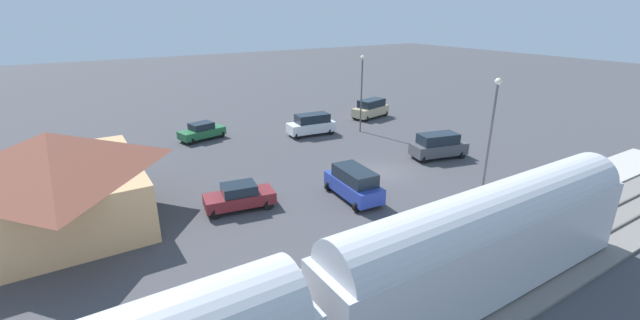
{
  "coord_description": "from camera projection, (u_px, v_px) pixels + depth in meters",
  "views": [
    {
      "loc": [
        -23.52,
        20.77,
        12.32
      ],
      "look_at": [
        2.76,
        4.21,
        1.0
      ],
      "focal_mm": 23.15,
      "sensor_mm": 36.0,
      "label": 1
    }
  ],
  "objects": [
    {
      "name": "pedestrian_on_platform",
      "position": [
        485.0,
        203.0,
        25.0
      ],
      "size": [
        0.36,
        0.36,
        1.71
      ],
      "color": "#333338",
      "rests_on": "platform"
    },
    {
      "name": "station_building",
      "position": [
        56.0,
        177.0,
        24.45
      ],
      "size": [
        12.04,
        9.79,
        5.76
      ],
      "color": "tan",
      "rests_on": "ground"
    },
    {
      "name": "sedan_green",
      "position": [
        202.0,
        131.0,
        41.37
      ],
      "size": [
        2.82,
        4.8,
        1.74
      ],
      "color": "#236638",
      "rests_on": "ground"
    },
    {
      "name": "light_pole_lot_center",
      "position": [
        362.0,
        85.0,
        42.72
      ],
      "size": [
        0.44,
        0.44,
        8.01
      ],
      "color": "#515156",
      "rests_on": "ground"
    },
    {
      "name": "railway_track",
      "position": [
        552.0,
        252.0,
        22.16
      ],
      "size": [
        4.8,
        70.0,
        0.3
      ],
      "color": "slate",
      "rests_on": "ground"
    },
    {
      "name": "suv_blue",
      "position": [
        354.0,
        183.0,
        28.29
      ],
      "size": [
        5.04,
        2.7,
        2.22
      ],
      "color": "#283D9E",
      "rests_on": "ground"
    },
    {
      "name": "ground_plane",
      "position": [
        382.0,
        172.0,
        33.32
      ],
      "size": [
        200.0,
        200.0,
        0.0
      ],
      "primitive_type": "plane",
      "color": "#424247"
    },
    {
      "name": "platform",
      "position": [
        488.0,
        221.0,
        25.32
      ],
      "size": [
        3.2,
        46.0,
        0.3
      ],
      "color": "#B7B2A8",
      "rests_on": "ground"
    },
    {
      "name": "sedan_maroon",
      "position": [
        239.0,
        196.0,
        26.88
      ],
      "size": [
        2.53,
        4.74,
        1.74
      ],
      "color": "maroon",
      "rests_on": "ground"
    },
    {
      "name": "suv_charcoal",
      "position": [
        438.0,
        145.0,
        36.16
      ],
      "size": [
        3.02,
        5.22,
        2.22
      ],
      "color": "#47494F",
      "rests_on": "ground"
    },
    {
      "name": "suv_white",
      "position": [
        312.0,
        124.0,
        42.88
      ],
      "size": [
        2.44,
        5.07,
        2.22
      ],
      "color": "white",
      "rests_on": "ground"
    },
    {
      "name": "pedestrian_waiting_far",
      "position": [
        405.0,
        231.0,
        21.9
      ],
      "size": [
        0.36,
        0.36,
        1.71
      ],
      "color": "#23284C",
      "rests_on": "platform"
    },
    {
      "name": "suv_tan",
      "position": [
        371.0,
        108.0,
        49.78
      ],
      "size": [
        3.03,
        5.22,
        2.22
      ],
      "color": "#C6B284",
      "rests_on": "ground"
    },
    {
      "name": "light_pole_near_platform",
      "position": [
        492.0,
        125.0,
        27.34
      ],
      "size": [
        0.44,
        0.44,
        8.24
      ],
      "color": "#515156",
      "rests_on": "ground"
    }
  ]
}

